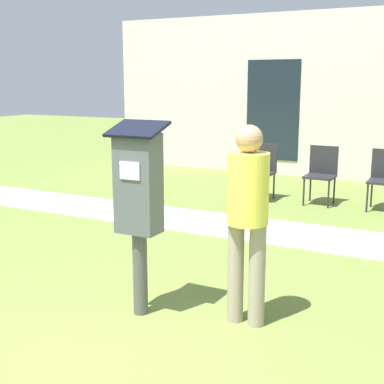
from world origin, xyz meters
name	(u,v)px	position (x,y,z in m)	size (l,w,h in m)	color
ground_plane	(89,365)	(0.00, 0.00, 0.00)	(40.00, 40.00, 0.00)	olive
sidewalk	(269,231)	(0.00, 3.68, 0.01)	(12.00, 1.10, 0.02)	#B7B2A8
building_facade	(345,96)	(0.00, 7.91, 1.60)	(10.00, 0.26, 3.20)	silver
parking_meter	(138,194)	(-0.14, 0.86, 1.02)	(0.44, 0.31, 1.59)	#4C4C4C
person_standing	(248,210)	(0.70, 1.10, 0.93)	(0.32, 0.32, 1.58)	gray
outdoor_chair_left	(261,167)	(-0.77, 5.44, 0.53)	(0.44, 0.44, 0.90)	#262628
outdoor_chair_middle	(322,170)	(0.18, 5.59, 0.53)	(0.44, 0.44, 0.90)	#262628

